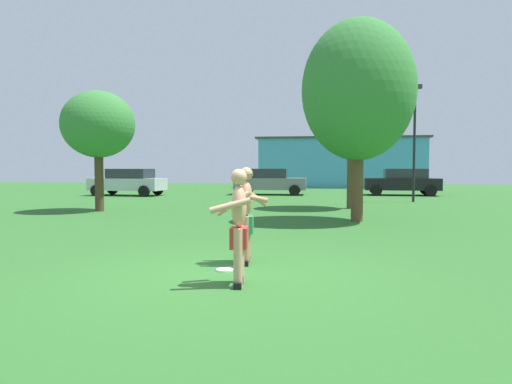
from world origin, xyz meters
TOP-DOWN VIEW (x-y plane):
  - ground_plane at (0.00, 0.00)m, footprint 80.00×80.00m
  - player_with_cap at (0.19, 0.94)m, footprint 0.61×0.65m
  - player_in_red at (0.32, -0.53)m, footprint 0.59×0.70m
  - frisbee at (-0.07, 0.32)m, footprint 0.29×0.29m
  - car_gray_near_post at (-1.70, 20.81)m, footprint 4.32×2.05m
  - car_black_mid_lot at (6.20, 21.36)m, footprint 4.38×2.18m
  - car_silver_far_end at (-9.86, 18.77)m, footprint 4.43×2.30m
  - lamp_post at (5.84, 16.09)m, footprint 0.60×0.24m
  - outbuilding_behind_lot at (2.94, 33.08)m, footprint 13.73×6.80m
  - tree_left_field at (-6.93, 9.50)m, footprint 2.73×2.73m
  - tree_right_field at (2.67, 12.05)m, footprint 3.01×3.01m
  - tree_behind_players at (2.56, 7.55)m, footprint 3.45×3.45m

SIDE VIEW (x-z plane):
  - ground_plane at x=0.00m, z-range 0.00..0.00m
  - frisbee at x=-0.07m, z-range 0.00..0.03m
  - car_gray_near_post at x=-1.70m, z-range 0.03..1.61m
  - car_black_mid_lot at x=6.20m, z-range 0.03..1.61m
  - car_silver_far_end at x=-9.86m, z-range 0.03..1.61m
  - player_in_red at x=0.32m, z-range 0.04..1.70m
  - player_with_cap at x=0.19m, z-range 0.08..1.78m
  - outbuilding_behind_lot at x=2.94m, z-range 0.01..4.13m
  - tree_left_field at x=-6.93m, z-range 0.99..5.55m
  - lamp_post at x=5.84m, z-range 0.64..6.26m
  - tree_behind_players at x=2.56m, z-range 0.92..7.11m
  - tree_right_field at x=2.67m, z-range 1.28..7.81m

